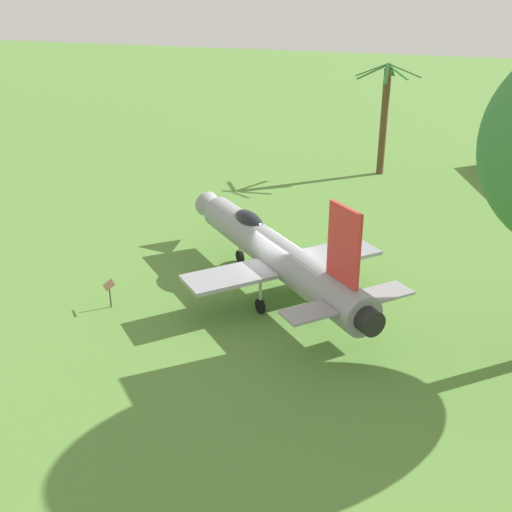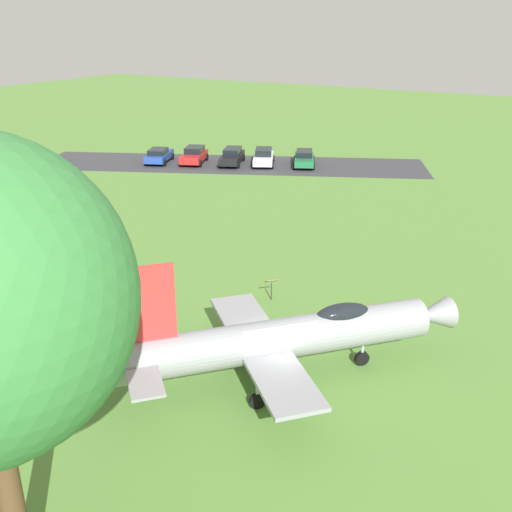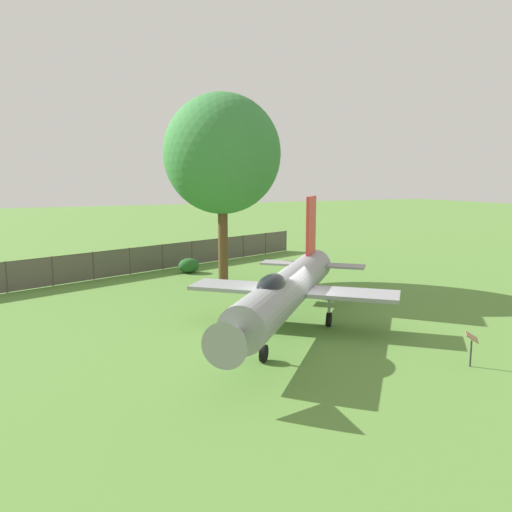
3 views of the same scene
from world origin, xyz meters
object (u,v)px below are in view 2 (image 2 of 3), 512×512
parked_car_black (232,156)px  parked_car_red (194,155)px  display_jet (285,337)px  parked_car_green (304,158)px  info_plaque (271,284)px  parked_car_white (264,157)px  parked_car_blue (159,155)px

parked_car_black → parked_car_red: parked_car_red is taller
display_jet → parked_car_green: display_jet is taller
info_plaque → parked_car_green: bearing=112.8°
display_jet → parked_car_white: size_ratio=2.44×
display_jet → parked_car_red: display_jet is taller
info_plaque → parked_car_green: size_ratio=0.23×
display_jet → info_plaque: (-3.80, 5.81, -0.99)m
parked_car_white → parked_car_black: size_ratio=0.96×
parked_car_white → parked_car_black: parked_car_white is taller
info_plaque → parked_car_black: size_ratio=0.22×
parked_car_blue → parked_car_white: bearing=-87.5°
parked_car_green → display_jet: bearing=-0.8°
parked_car_white → parked_car_black: bearing=-92.3°
parked_car_red → parked_car_black: bearing=92.3°
info_plaque → parked_car_white: parked_car_white is taller
parked_car_white → parked_car_red: (-6.10, -2.81, 0.03)m
parked_car_green → parked_car_black: size_ratio=0.98×
display_jet → parked_car_red: bearing=83.6°
parked_car_white → info_plaque: bearing=3.4°
display_jet → parked_car_black: (-21.36, 29.81, -1.07)m
parked_car_green → parked_car_white: (-3.51, -1.60, 0.04)m
parked_car_green → parked_car_black: bearing=-91.0°
display_jet → parked_car_blue: display_jet is taller
info_plaque → parked_car_black: bearing=126.2°
display_jet → parked_car_white: display_jet is taller
info_plaque → parked_car_green: (-11.30, 26.87, -0.12)m
display_jet → parked_car_green: bearing=67.3°
info_plaque → parked_car_red: bearing=133.0°
parked_car_green → parked_car_white: bearing=-91.1°
info_plaque → parked_car_black: 29.74m
parked_car_green → parked_car_black: parked_car_black is taller
display_jet → parked_car_green: 36.01m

